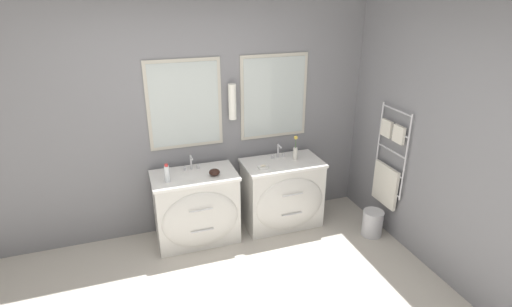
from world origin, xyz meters
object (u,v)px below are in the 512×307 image
at_px(vanity_right, 283,194).
at_px(amenity_bowl, 214,172).
at_px(vanity_left, 197,208).
at_px(toiletry_bottle, 167,174).
at_px(flower_vase, 295,150).
at_px(waste_bin, 372,223).

bearing_deg(vanity_right, amenity_bowl, -175.83).
xyz_separation_m(vanity_left, amenity_bowl, (0.20, -0.06, 0.41)).
relative_size(toiletry_bottle, amenity_bowl, 1.68).
height_order(vanity_left, amenity_bowl, amenity_bowl).
relative_size(amenity_bowl, flower_vase, 0.40).
xyz_separation_m(toiletry_bottle, amenity_bowl, (0.47, -0.01, -0.05)).
relative_size(vanity_left, waste_bin, 2.97).
distance_m(amenity_bowl, flower_vase, 0.96).
relative_size(toiletry_bottle, waste_bin, 0.65).
relative_size(vanity_right, flower_vase, 3.10).
bearing_deg(waste_bin, vanity_left, 164.04).
bearing_deg(amenity_bowl, toiletry_bottle, 179.23).
xyz_separation_m(vanity_left, flower_vase, (1.15, 0.05, 0.49)).
distance_m(vanity_left, toiletry_bottle, 0.55).
bearing_deg(flower_vase, vanity_right, -162.23).
bearing_deg(flower_vase, toiletry_bottle, -175.89).
distance_m(amenity_bowl, waste_bin, 1.84).
bearing_deg(waste_bin, amenity_bowl, 164.08).
height_order(vanity_right, toiletry_bottle, toiletry_bottle).
relative_size(vanity_left, amenity_bowl, 7.71).
distance_m(toiletry_bottle, waste_bin, 2.30).
relative_size(flower_vase, waste_bin, 0.96).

